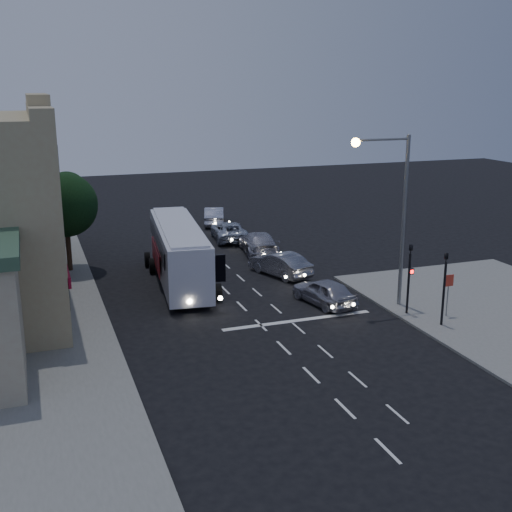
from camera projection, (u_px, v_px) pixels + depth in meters
name	position (u px, v px, depth m)	size (l,w,h in m)	color
ground	(276.00, 340.00, 29.99)	(120.00, 120.00, 0.00)	black
road_markings	(275.00, 314.00, 33.41)	(8.00, 30.55, 0.01)	silver
tour_bus	(179.00, 251.00, 38.30)	(3.70, 11.84, 3.57)	silver
car_suv	(324.00, 292.00, 34.67)	(1.71, 4.24, 1.44)	#A5A4AF
car_sedan_a	(280.00, 264.00, 39.92)	(1.58, 4.53, 1.49)	gray
car_sedan_b	(258.00, 243.00, 45.16)	(2.17, 5.34, 1.55)	#A2A1AC
car_sedan_c	(229.00, 231.00, 49.14)	(2.34, 5.08, 1.41)	#A5ACBA
car_extra	(214.00, 216.00, 54.55)	(1.59, 4.56, 1.50)	silver
traffic_signal_main	(410.00, 271.00, 32.55)	(0.25, 0.35, 4.10)	black
traffic_signal_side	(445.00, 280.00, 30.98)	(0.18, 0.15, 4.10)	black
regulatory_sign	(449.00, 288.00, 32.40)	(0.45, 0.12, 2.20)	slate
streetlight	(394.00, 202.00, 32.90)	(3.32, 0.44, 9.00)	slate
street_tree	(65.00, 202.00, 39.80)	(4.00, 4.00, 6.20)	black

